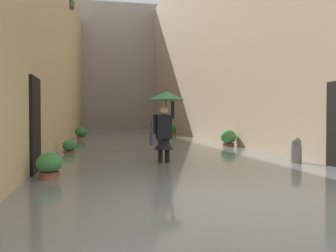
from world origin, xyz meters
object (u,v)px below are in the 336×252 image
potted_plant_mid_right (49,169)px  mooring_bollard (296,154)px  potted_plant_near_left (228,139)px  potted_plant_far_right (81,134)px  potted_plant_mid_left (174,131)px  potted_plant_near_right (69,149)px  person_wading (165,115)px

potted_plant_mid_right → mooring_bollard: size_ratio=0.82×
potted_plant_near_left → mooring_bollard: size_ratio=1.01×
potted_plant_mid_right → potted_plant_near_left: potted_plant_near_left is taller
potted_plant_far_right → potted_plant_near_left: 8.10m
potted_plant_far_right → mooring_bollard: potted_plant_far_right is taller
potted_plant_far_right → potted_plant_mid_left: potted_plant_far_right is taller
potted_plant_near_left → potted_plant_near_right: (5.98, 1.34, -0.16)m
potted_plant_mid_right → potted_plant_mid_left: size_ratio=0.83×
potted_plant_mid_left → mooring_bollard: 15.47m
potted_plant_near_right → mooring_bollard: 7.02m
potted_plant_far_right → potted_plant_mid_right: potted_plant_far_right is taller
potted_plant_near_left → potted_plant_mid_right: bearing=47.7°
potted_plant_mid_right → potted_plant_near_left: size_ratio=0.81×
potted_plant_far_right → potted_plant_mid_left: bearing=-141.6°
potted_plant_near_left → potted_plant_near_right: potted_plant_near_left is taller
potted_plant_mid_right → potted_plant_near_right: (0.00, -5.24, -0.07)m
potted_plant_mid_right → potted_plant_near_right: potted_plant_mid_right is taller
potted_plant_mid_left → potted_plant_near_left: bearing=90.1°
potted_plant_mid_right → mooring_bollard: (-5.82, -1.33, 0.03)m
potted_plant_mid_right → potted_plant_mid_left: bearing=-109.5°
potted_plant_near_left → person_wading: bearing=53.4°
potted_plant_far_right → potted_plant_near_right: potted_plant_far_right is taller
person_wading → potted_plant_near_right: person_wading is taller
potted_plant_mid_right → potted_plant_far_right: bearing=-90.5°
potted_plant_far_right → mooring_bollard: size_ratio=1.00×
potted_plant_mid_left → mooring_bollard: (0.13, 15.47, -0.03)m
mooring_bollard → potted_plant_mid_right: bearing=12.8°
potted_plant_far_right → potted_plant_mid_right: bearing=89.5°
potted_plant_mid_right → potted_plant_mid_left: 17.82m
mooring_bollard → person_wading: bearing=-11.2°
potted_plant_far_right → potted_plant_mid_left: (-5.86, -4.64, -0.04)m
person_wading → potted_plant_mid_right: (2.57, 1.97, -1.02)m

